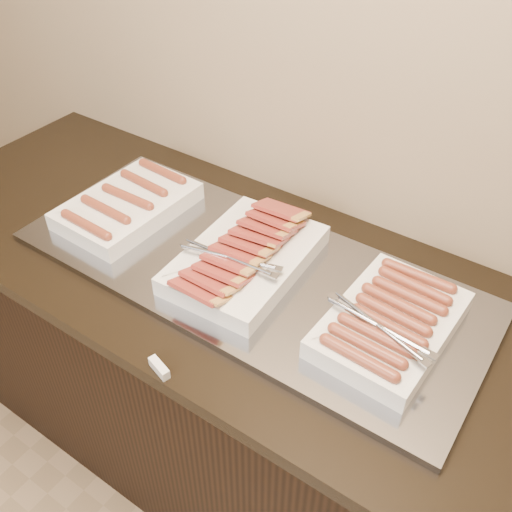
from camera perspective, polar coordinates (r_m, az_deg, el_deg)
The scene contains 6 objects.
counter at distance 1.79m, azimuth -1.51°, elevation -12.08°, with size 2.06×0.76×0.90m.
warming_tray at distance 1.44m, azimuth -0.88°, elevation -1.43°, with size 1.20×0.50×0.02m, color gray.
dish_left at distance 1.64m, azimuth -12.70°, elevation 5.02°, with size 0.25×0.37×0.07m.
dish_center at distance 1.41m, azimuth -1.12°, elevation -0.10°, with size 0.29×0.42×0.10m.
dish_right at distance 1.29m, azimuth 13.23°, elevation -6.51°, with size 0.27×0.37×0.08m.
label_holder at distance 1.24m, azimuth -9.65°, elevation -10.97°, with size 0.06×0.02×0.02m, color silver.
Camera 1 is at (0.66, 1.26, 1.87)m, focal length 40.00 mm.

